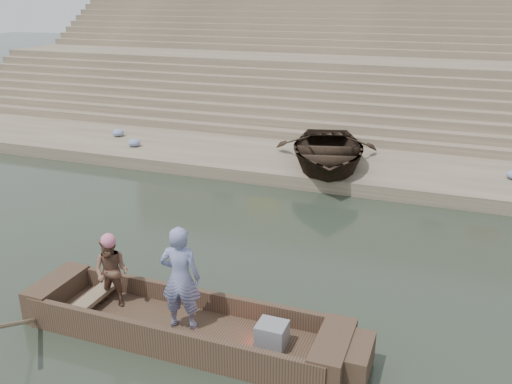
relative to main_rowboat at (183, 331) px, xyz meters
The scene contains 12 objects.
ground 2.45m from the main_rowboat, 136.52° to the left, with size 120.00×120.00×0.00m, color #253024.
lower_landing 9.85m from the main_rowboat, 100.39° to the left, with size 32.00×4.00×0.40m, color gray.
mid_landing 17.32m from the main_rowboat, 95.90° to the left, with size 32.00×3.00×2.80m, color gray.
upper_landing 24.38m from the main_rowboat, 94.20° to the left, with size 32.00×3.00×5.20m, color gray.
ghat_steps 19.03m from the main_rowboat, 95.37° to the left, with size 32.00×11.00×5.20m.
main_rowboat is the anchor object (origin of this frame).
rowboat_trim 0.29m from the main_rowboat, ahead, with size 6.04×2.63×1.99m.
standing_man 1.01m from the main_rowboat, 13.52° to the right, with size 0.66×0.43×1.80m, color navy.
rowing_man 1.64m from the main_rowboat, behind, with size 0.64×0.50×1.32m, color #226645.
television 1.60m from the main_rowboat, ahead, with size 0.46×0.42×0.40m.
beached_rowboat 9.09m from the main_rowboat, 88.36° to the left, with size 3.37×4.71×0.98m, color #2D2116.
cloth_bundles 10.01m from the main_rowboat, 107.37° to the left, with size 14.07×1.47×0.26m.
Camera 1 is at (5.64, -8.48, 5.42)m, focal length 37.94 mm.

